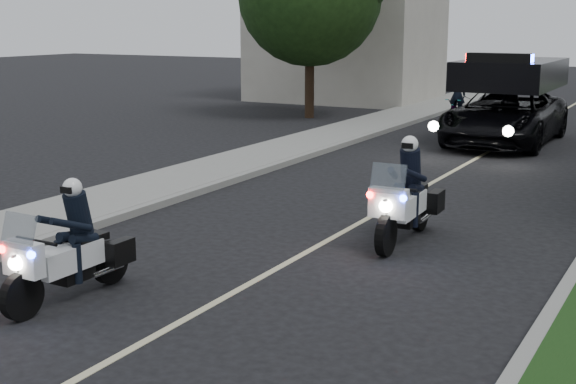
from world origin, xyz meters
name	(u,v)px	position (x,y,z in m)	size (l,w,h in m)	color
ground	(212,304)	(0.00, 0.00, 0.00)	(120.00, 120.00, 0.00)	black
curb_left	(296,160)	(-4.10, 10.00, 0.07)	(0.20, 60.00, 0.15)	gray
sidewalk_left	(260,156)	(-5.20, 10.00, 0.08)	(2.00, 60.00, 0.16)	gray
building_far	(346,25)	(-10.00, 26.00, 3.50)	(8.00, 6.00, 7.00)	#A8A396
lane_marking	(443,177)	(0.00, 10.00, 0.00)	(0.12, 50.00, 0.01)	#BFB78C
police_moto_left	(72,300)	(-1.79, -0.77, 0.00)	(0.69, 1.97, 1.68)	silver
police_moto_right	(404,242)	(1.18, 4.12, 0.00)	(0.75, 2.16, 1.83)	white
police_suv	(504,144)	(0.01, 15.97, 0.00)	(2.86, 6.18, 3.01)	black
bicycle	(456,122)	(-2.83, 20.33, 0.00)	(0.59, 1.70, 0.89)	black
cyclist	(456,122)	(-2.83, 20.33, 0.00)	(0.60, 0.40, 1.66)	black
tree_left_near	(309,118)	(-8.27, 18.90, 0.00)	(5.51, 5.51, 9.18)	#1A3913
tree_left_far	(384,94)	(-9.41, 29.47, 0.00)	(6.17, 6.17, 10.28)	black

